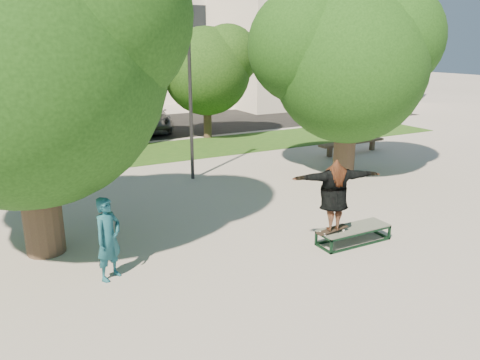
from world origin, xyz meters
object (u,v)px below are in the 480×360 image
lamppost (190,87)px  bystander (108,239)px  tree_left (16,49)px  grind_box (353,235)px  bench (352,143)px  tree_right (347,57)px  car_silver_b (150,114)px  car_dark (73,128)px  car_grey (146,119)px

lamppost → bystander: (-4.20, -5.90, -2.30)m
tree_left → grind_box: bearing=-24.0°
lamppost → bench: bearing=3.3°
grind_box → bench: size_ratio=0.53×
tree_right → car_silver_b: size_ratio=1.47×
tree_left → tree_right: 10.41m
lamppost → car_silver_b: size_ratio=1.38×
lamppost → bystander: lamppost is taller
car_dark → tree_left: bearing=-100.1°
car_silver_b → lamppost: bearing=-91.6°
tree_left → grind_box: 8.33m
bystander → car_dark: 14.49m
tree_right → bench: tree_right is taller
bystander → bench: size_ratio=0.50×
grind_box → car_grey: car_grey is taller
car_dark → car_silver_b: size_ratio=0.94×
car_dark → car_silver_b: bearing=35.1°
tree_right → bystander: tree_right is taller
grind_box → bench: bearing=49.3°
car_grey → tree_left: bearing=-107.6°
tree_left → car_grey: size_ratio=1.51×
grind_box → car_silver_b: size_ratio=0.41×
car_dark → lamppost: bearing=-70.9°
bystander → car_grey: (5.55, 15.66, -0.20)m
lamppost → car_silver_b: lamppost is taller
lamppost → car_dark: 9.22m
lamppost → tree_right: bearing=-21.3°
bystander → car_dark: bystander is taller
bench → car_grey: 11.17m
grind_box → car_dark: 15.81m
lamppost → grind_box: bearing=-79.5°
grind_box → tree_left: bearing=156.0°
lamppost → car_grey: lamppost is taller
car_dark → grind_box: bearing=-73.6°
car_silver_b → tree_right: bearing=-69.4°
tree_right → tree_left: bearing=-169.0°
tree_left → car_dark: size_ratio=1.71×
grind_box → car_dark: (-3.83, 15.33, 0.50)m
tree_right → bench: 5.06m
bystander → bench: (11.70, 6.34, -0.42)m
grind_box → car_grey: 16.59m
car_grey → car_silver_b: car_grey is taller
lamppost → car_grey: 10.16m
bench → car_grey: size_ratio=0.72×
lamppost → bystander: 7.60m
tree_right → bystander: size_ratio=3.83×
car_dark → car_silver_b: car_dark is taller
tree_right → grind_box: tree_right is taller
tree_left → lamppost: (5.29, 3.91, -1.27)m
bystander → car_grey: bearing=36.2°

